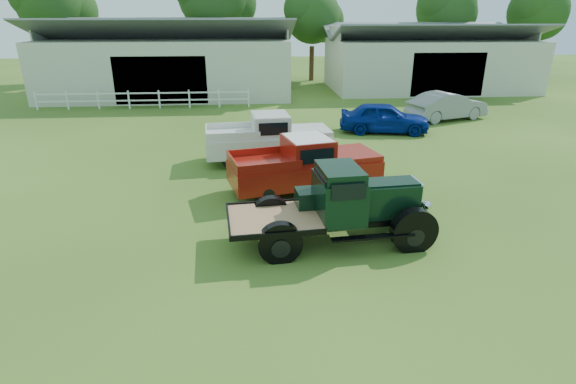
{
  "coord_description": "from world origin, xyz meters",
  "views": [
    {
      "loc": [
        -0.77,
        -10.98,
        5.87
      ],
      "look_at": [
        0.2,
        1.2,
        1.05
      ],
      "focal_mm": 28.0,
      "sensor_mm": 36.0,
      "label": 1
    }
  ],
  "objects_px": {
    "vintage_flatbed": "(335,205)",
    "white_pickup": "(268,138)",
    "misc_car_blue": "(384,118)",
    "red_pickup": "(305,164)",
    "misc_car_grey": "(447,106)"
  },
  "relations": [
    {
      "from": "vintage_flatbed",
      "to": "white_pickup",
      "type": "bearing_deg",
      "value": 96.25
    },
    {
      "from": "white_pickup",
      "to": "misc_car_blue",
      "type": "bearing_deg",
      "value": 30.51
    },
    {
      "from": "vintage_flatbed",
      "to": "white_pickup",
      "type": "relative_size",
      "value": 1.0
    },
    {
      "from": "vintage_flatbed",
      "to": "misc_car_blue",
      "type": "bearing_deg",
      "value": 63.19
    },
    {
      "from": "red_pickup",
      "to": "misc_car_grey",
      "type": "relative_size",
      "value": 1.09
    },
    {
      "from": "white_pickup",
      "to": "vintage_flatbed",
      "type": "bearing_deg",
      "value": -83.93
    },
    {
      "from": "vintage_flatbed",
      "to": "misc_car_blue",
      "type": "height_order",
      "value": "vintage_flatbed"
    },
    {
      "from": "white_pickup",
      "to": "misc_car_blue",
      "type": "distance_m",
      "value": 7.84
    },
    {
      "from": "red_pickup",
      "to": "misc_car_blue",
      "type": "xyz_separation_m",
      "value": [
        5.21,
        8.23,
        -0.19
      ]
    },
    {
      "from": "vintage_flatbed",
      "to": "red_pickup",
      "type": "xyz_separation_m",
      "value": [
        -0.37,
        3.91,
        -0.09
      ]
    },
    {
      "from": "vintage_flatbed",
      "to": "red_pickup",
      "type": "height_order",
      "value": "vintage_flatbed"
    },
    {
      "from": "white_pickup",
      "to": "misc_car_blue",
      "type": "xyz_separation_m",
      "value": [
        6.36,
        4.58,
        -0.2
      ]
    },
    {
      "from": "red_pickup",
      "to": "misc_car_blue",
      "type": "distance_m",
      "value": 9.75
    },
    {
      "from": "misc_car_grey",
      "to": "red_pickup",
      "type": "bearing_deg",
      "value": 118.79
    },
    {
      "from": "red_pickup",
      "to": "white_pickup",
      "type": "height_order",
      "value": "white_pickup"
    }
  ]
}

